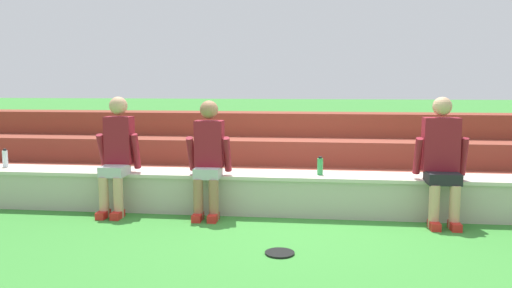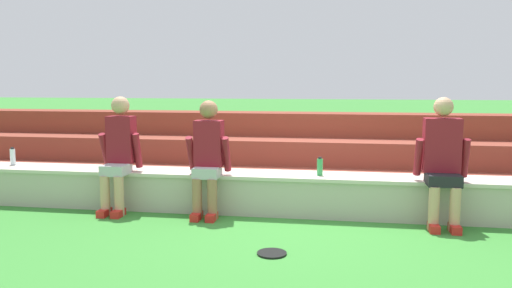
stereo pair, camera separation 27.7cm
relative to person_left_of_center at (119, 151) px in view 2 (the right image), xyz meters
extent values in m
plane|color=#388433|center=(2.11, -0.02, -0.72)|extent=(80.00, 80.00, 0.00)
cube|color=#B7AF9E|center=(2.11, 0.23, -0.49)|extent=(9.82, 0.50, 0.46)
cube|color=beige|center=(2.11, 0.23, -0.27)|extent=(9.86, 0.54, 0.04)
cube|color=brown|center=(2.11, 1.06, -0.54)|extent=(11.72, 0.61, 0.35)
cube|color=brown|center=(2.11, 1.67, -0.37)|extent=(11.72, 0.61, 0.71)
cube|color=brown|center=(2.11, 2.27, -0.19)|extent=(11.72, 0.61, 1.06)
cylinder|color=tan|center=(-0.09, -0.21, -0.49)|extent=(0.11, 0.11, 0.46)
cylinder|color=tan|center=(0.09, -0.21, -0.49)|extent=(0.11, 0.11, 0.46)
cube|color=red|center=(-0.09, -0.25, -0.68)|extent=(0.10, 0.22, 0.08)
cube|color=red|center=(0.09, -0.25, -0.68)|extent=(0.10, 0.22, 0.08)
cube|color=#B2B2B7|center=(0.00, -0.09, -0.20)|extent=(0.28, 0.31, 0.12)
cube|color=maroon|center=(0.00, 0.09, 0.13)|extent=(0.31, 0.20, 0.56)
sphere|color=tan|center=(0.00, 0.09, 0.54)|extent=(0.21, 0.21, 0.21)
cylinder|color=maroon|center=(-0.21, 0.07, 0.01)|extent=(0.08, 0.22, 0.42)
cylinder|color=maroon|center=(0.21, 0.07, 0.01)|extent=(0.08, 0.17, 0.43)
cylinder|color=#996B4C|center=(1.01, -0.20, -0.49)|extent=(0.11, 0.11, 0.46)
cylinder|color=#996B4C|center=(1.19, -0.20, -0.49)|extent=(0.11, 0.11, 0.46)
cube|color=red|center=(1.01, -0.24, -0.68)|extent=(0.10, 0.22, 0.08)
cube|color=red|center=(1.19, -0.24, -0.68)|extent=(0.10, 0.22, 0.08)
cube|color=#B2B2B7|center=(1.10, -0.08, -0.20)|extent=(0.29, 0.29, 0.12)
cube|color=maroon|center=(1.10, 0.02, 0.12)|extent=(0.32, 0.20, 0.53)
sphere|color=#996B4C|center=(1.10, 0.02, 0.51)|extent=(0.21, 0.21, 0.21)
cylinder|color=maroon|center=(0.89, 0.00, 0.00)|extent=(0.08, 0.24, 0.42)
cylinder|color=maroon|center=(1.31, 0.00, 0.00)|extent=(0.08, 0.23, 0.42)
cylinder|color=tan|center=(3.56, -0.23, -0.49)|extent=(0.11, 0.11, 0.46)
cylinder|color=tan|center=(3.77, -0.23, -0.49)|extent=(0.11, 0.11, 0.46)
cube|color=red|center=(3.56, -0.27, -0.68)|extent=(0.10, 0.22, 0.08)
cube|color=red|center=(3.77, -0.27, -0.68)|extent=(0.10, 0.22, 0.08)
cube|color=black|center=(3.66, -0.10, -0.20)|extent=(0.34, 0.32, 0.12)
cube|color=maroon|center=(3.66, 0.05, 0.14)|extent=(0.38, 0.20, 0.58)
sphere|color=tan|center=(3.66, 0.05, 0.56)|extent=(0.20, 0.20, 0.20)
cylinder|color=maroon|center=(3.42, 0.03, 0.01)|extent=(0.08, 0.21, 0.42)
cylinder|color=maroon|center=(3.90, 0.03, 0.01)|extent=(0.08, 0.17, 0.43)
cylinder|color=silver|center=(-1.59, 0.28, -0.15)|extent=(0.07, 0.07, 0.21)
cylinder|color=black|center=(-1.59, 0.28, -0.03)|extent=(0.04, 0.04, 0.02)
cylinder|color=green|center=(2.36, 0.20, -0.16)|extent=(0.07, 0.07, 0.19)
cylinder|color=black|center=(2.36, 0.20, -0.05)|extent=(0.04, 0.04, 0.02)
cylinder|color=black|center=(2.00, -1.23, -0.71)|extent=(0.27, 0.27, 0.02)
camera|label=1|loc=(2.29, -5.57, 0.82)|focal=35.20mm
camera|label=2|loc=(2.57, -5.53, 0.82)|focal=35.20mm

